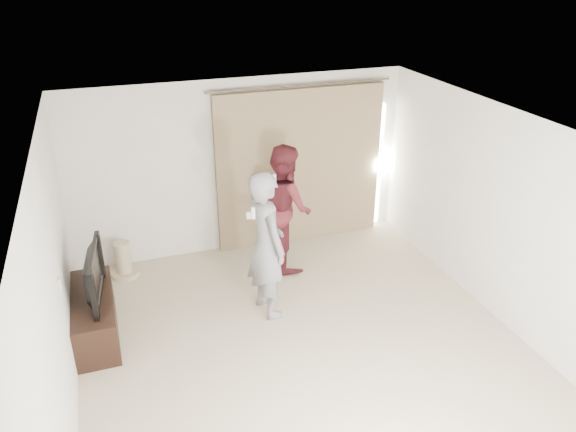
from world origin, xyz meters
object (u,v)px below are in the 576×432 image
object	(u,v)px
tv_console	(95,316)
person_woman	(285,206)
tv	(87,275)
person_man	(266,245)

from	to	relation	value
tv_console	person_woman	world-z (taller)	person_woman
tv	person_man	bearing A→B (deg)	-88.91
tv_console	tv	distance (m)	0.56
person_man	person_woman	world-z (taller)	person_man
tv	person_woman	size ratio (longest dim) A/B	0.57
tv	person_woman	xyz separation A→B (m)	(2.68, 0.87, 0.08)
person_man	person_woman	bearing A→B (deg)	60.58
tv_console	person_man	distance (m)	2.20
tv_console	tv	bearing A→B (deg)	0.00
person_woman	tv	bearing A→B (deg)	-161.96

